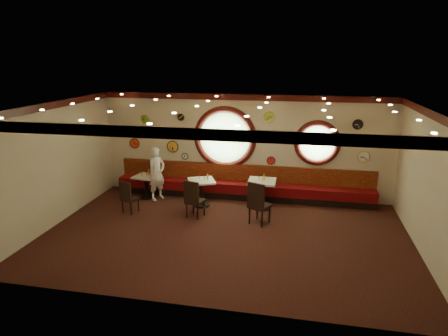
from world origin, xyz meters
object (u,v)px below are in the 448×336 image
condiment_c_bottle (264,177)px  waiter (157,174)px  table_b (202,190)px  table_c (262,191)px  condiment_b_pepper (204,178)px  condiment_c_salt (259,178)px  table_a (146,184)px  condiment_b_bottle (208,177)px  chair_a (128,195)px  condiment_a_bottle (149,172)px  condiment_c_pepper (263,180)px  chair_c (258,201)px  condiment_a_salt (142,174)px  condiment_b_salt (199,177)px  chair_b (193,197)px  condiment_a_pepper (147,175)px

condiment_c_bottle → waiter: size_ratio=0.11×
table_b → condiment_c_bottle: 1.87m
table_c → condiment_b_pepper: 1.71m
condiment_c_salt → table_a: bearing=177.3°
condiment_c_salt → condiment_c_bottle: size_ratio=0.53×
condiment_b_bottle → waiter: (-1.65, 0.23, -0.06)m
chair_a → condiment_a_bottle: 1.45m
chair_a → condiment_c_pepper: 3.82m
condiment_b_pepper → condiment_c_pepper: 1.71m
condiment_b_pepper → condiment_b_bottle: condiment_b_bottle is taller
table_a → chair_c: chair_c is taller
condiment_a_salt → condiment_c_salt: bearing=-2.6°
table_a → condiment_b_pepper: bearing=-9.6°
condiment_b_salt → condiment_a_bottle: size_ratio=0.54×
chair_b → chair_c: bearing=12.2°
condiment_c_bottle → chair_a: bearing=-162.7°
table_a → condiment_b_bottle: (2.05, -0.27, 0.43)m
condiment_c_pepper → waiter: waiter is taller
table_b → chair_b: 0.91m
chair_b → chair_a: bearing=-162.5°
condiment_a_pepper → chair_a: bearing=-93.1°
chair_b → condiment_c_pepper: 2.04m
table_b → table_c: table_c is taller
waiter → condiment_b_pepper: bearing=-71.9°
table_a → condiment_c_salt: bearing=-2.7°
table_c → condiment_c_bottle: bearing=50.9°
table_b → table_c: 1.76m
condiment_c_salt → condiment_a_pepper: condiment_c_salt is taller
chair_b → condiment_b_bottle: (0.16, 0.99, 0.28)m
chair_b → condiment_c_bottle: size_ratio=3.61×
condiment_c_pepper → condiment_c_bottle: size_ratio=0.56×
table_c → condiment_a_salt: 3.77m
condiment_a_salt → waiter: 0.51m
table_a → table_b: size_ratio=0.79×
chair_a → condiment_a_bottle: chair_a is taller
condiment_a_salt → condiment_a_bottle: 0.22m
table_c → condiment_c_pepper: 0.38m
table_c → condiment_b_salt: bearing=-178.8°
condiment_b_pepper → waiter: waiter is taller
condiment_a_salt → condiment_c_bottle: (3.81, -0.15, 0.18)m
table_b → condiment_c_bottle: condiment_c_bottle is taller
table_b → condiment_a_pepper: (-1.82, 0.31, 0.26)m
table_a → condiment_a_salt: size_ratio=6.92×
table_a → waiter: size_ratio=0.46×
condiment_a_pepper → waiter: bearing=0.0°
table_b → condiment_b_salt: (-0.09, 0.10, 0.35)m
condiment_b_pepper → condiment_b_bottle: size_ratio=0.63×
table_c → condiment_b_salt: size_ratio=8.92×
chair_b → table_c: bearing=46.8°
chair_c → condiment_a_salt: bearing=-175.4°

